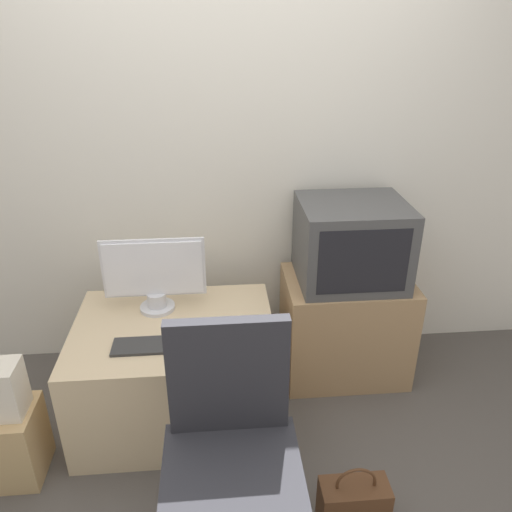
{
  "coord_description": "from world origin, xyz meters",
  "views": [
    {
      "loc": [
        -0.07,
        -1.33,
        1.9
      ],
      "look_at": [
        0.12,
        0.94,
        0.79
      ],
      "focal_mm": 35.0,
      "sensor_mm": 36.0,
      "label": 1
    }
  ],
  "objects_px": {
    "office_chair": "(232,468)",
    "cardboard_box_lower": "(7,443)",
    "mouse": "(190,341)",
    "keyboard": "(144,346)",
    "handbag": "(353,504)",
    "main_monitor": "(154,275)",
    "crt_tv": "(351,243)"
  },
  "relations": [
    {
      "from": "keyboard",
      "to": "handbag",
      "type": "bearing_deg",
      "value": -32.7
    },
    {
      "from": "main_monitor",
      "to": "handbag",
      "type": "xyz_separation_m",
      "value": [
        0.82,
        -0.88,
        -0.62
      ]
    },
    {
      "from": "crt_tv",
      "to": "main_monitor",
      "type": "bearing_deg",
      "value": -172.95
    },
    {
      "from": "keyboard",
      "to": "handbag",
      "type": "xyz_separation_m",
      "value": [
        0.86,
        -0.55,
        -0.44
      ]
    },
    {
      "from": "office_chair",
      "to": "cardboard_box_lower",
      "type": "height_order",
      "value": "office_chair"
    },
    {
      "from": "office_chair",
      "to": "cardboard_box_lower",
      "type": "bearing_deg",
      "value": 156.34
    },
    {
      "from": "office_chair",
      "to": "cardboard_box_lower",
      "type": "distance_m",
      "value": 1.11
    },
    {
      "from": "keyboard",
      "to": "main_monitor",
      "type": "bearing_deg",
      "value": 84.19
    },
    {
      "from": "main_monitor",
      "to": "mouse",
      "type": "bearing_deg",
      "value": -61.6
    },
    {
      "from": "main_monitor",
      "to": "mouse",
      "type": "relative_size",
      "value": 9.53
    },
    {
      "from": "mouse",
      "to": "crt_tv",
      "type": "bearing_deg",
      "value": 28.08
    },
    {
      "from": "mouse",
      "to": "office_chair",
      "type": "xyz_separation_m",
      "value": [
        0.16,
        -0.6,
        -0.14
      ]
    },
    {
      "from": "keyboard",
      "to": "crt_tv",
      "type": "xyz_separation_m",
      "value": [
        1.05,
        0.45,
        0.27
      ]
    },
    {
      "from": "mouse",
      "to": "office_chair",
      "type": "bearing_deg",
      "value": -74.9
    },
    {
      "from": "cardboard_box_lower",
      "to": "main_monitor",
      "type": "bearing_deg",
      "value": 36.8
    },
    {
      "from": "main_monitor",
      "to": "mouse",
      "type": "distance_m",
      "value": 0.41
    },
    {
      "from": "keyboard",
      "to": "cardboard_box_lower",
      "type": "bearing_deg",
      "value": -165.31
    },
    {
      "from": "cardboard_box_lower",
      "to": "keyboard",
      "type": "bearing_deg",
      "value": 14.69
    },
    {
      "from": "main_monitor",
      "to": "office_chair",
      "type": "distance_m",
      "value": 1.03
    },
    {
      "from": "mouse",
      "to": "handbag",
      "type": "height_order",
      "value": "mouse"
    },
    {
      "from": "crt_tv",
      "to": "handbag",
      "type": "xyz_separation_m",
      "value": [
        -0.2,
        -1.0,
        -0.7
      ]
    },
    {
      "from": "main_monitor",
      "to": "keyboard",
      "type": "height_order",
      "value": "main_monitor"
    },
    {
      "from": "cardboard_box_lower",
      "to": "handbag",
      "type": "relative_size",
      "value": 1.14
    },
    {
      "from": "keyboard",
      "to": "crt_tv",
      "type": "bearing_deg",
      "value": 23.25
    },
    {
      "from": "mouse",
      "to": "office_chair",
      "type": "relative_size",
      "value": 0.06
    },
    {
      "from": "main_monitor",
      "to": "cardboard_box_lower",
      "type": "bearing_deg",
      "value": -143.2
    },
    {
      "from": "main_monitor",
      "to": "handbag",
      "type": "bearing_deg",
      "value": -46.77
    },
    {
      "from": "crt_tv",
      "to": "office_chair",
      "type": "distance_m",
      "value": 1.31
    },
    {
      "from": "handbag",
      "to": "keyboard",
      "type": "bearing_deg",
      "value": 147.3
    },
    {
      "from": "office_chair",
      "to": "handbag",
      "type": "xyz_separation_m",
      "value": [
        0.49,
        0.05,
        -0.31
      ]
    },
    {
      "from": "office_chair",
      "to": "crt_tv",
      "type": "bearing_deg",
      "value": 56.93
    },
    {
      "from": "mouse",
      "to": "crt_tv",
      "type": "height_order",
      "value": "crt_tv"
    }
  ]
}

